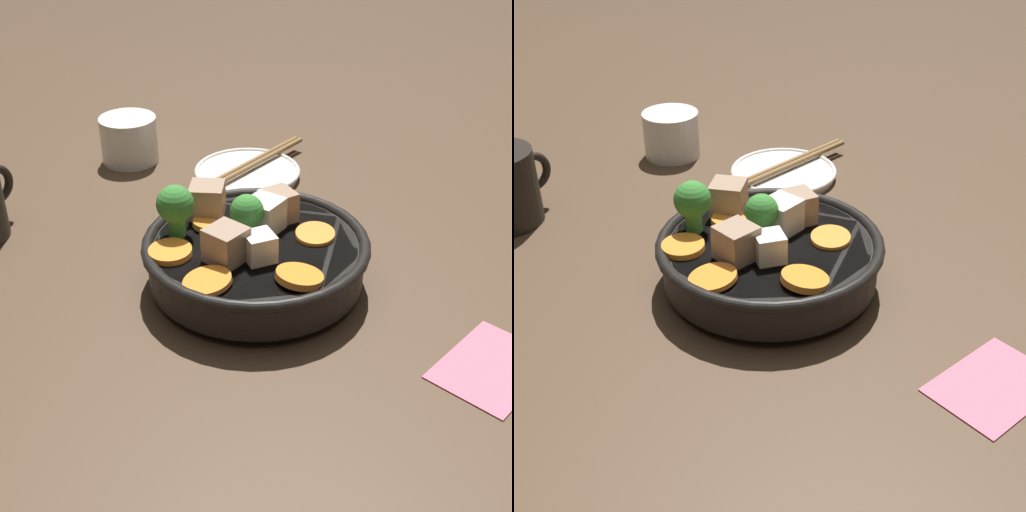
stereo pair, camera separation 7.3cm
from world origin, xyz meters
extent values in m
plane|color=#4C3826|center=(0.00, 0.00, 0.00)|extent=(3.00, 3.00, 0.00)
cylinder|color=black|center=(0.00, 0.00, 0.01)|extent=(0.12, 0.12, 0.01)
cylinder|color=black|center=(0.00, 0.00, 0.03)|extent=(0.22, 0.22, 0.04)
torus|color=black|center=(0.00, 0.00, 0.05)|extent=(0.23, 0.23, 0.01)
cylinder|color=brown|center=(0.00, 0.00, 0.04)|extent=(0.21, 0.21, 0.02)
cylinder|color=orange|center=(0.06, 0.05, 0.05)|extent=(0.06, 0.06, 0.01)
cylinder|color=orange|center=(0.00, 0.06, 0.05)|extent=(0.05, 0.05, 0.01)
cylinder|color=orange|center=(0.04, -0.04, 0.05)|extent=(0.06, 0.06, 0.01)
cylinder|color=orange|center=(-0.03, -0.07, 0.05)|extent=(0.06, 0.06, 0.01)
cylinder|color=orange|center=(-0.09, -0.01, 0.05)|extent=(0.07, 0.07, 0.01)
cylinder|color=orange|center=(-0.07, 0.06, 0.05)|extent=(0.05, 0.05, 0.01)
cylinder|color=green|center=(0.00, 0.01, 0.06)|extent=(0.02, 0.02, 0.02)
sphere|color=#388433|center=(0.00, 0.01, 0.08)|extent=(0.03, 0.03, 0.03)
cylinder|color=green|center=(-0.04, 0.07, 0.06)|extent=(0.02, 0.02, 0.02)
sphere|color=#388433|center=(-0.04, 0.07, 0.09)|extent=(0.04, 0.04, 0.04)
cube|color=#9E7F66|center=(0.02, 0.08, 0.07)|extent=(0.05, 0.05, 0.04)
cube|color=#9E7F66|center=(-0.04, 0.01, 0.07)|extent=(0.04, 0.04, 0.04)
cube|color=silver|center=(-0.02, -0.02, 0.06)|extent=(0.04, 0.04, 0.03)
cube|color=silver|center=(0.03, 0.01, 0.07)|extent=(0.03, 0.03, 0.03)
cube|color=#9E7F66|center=(0.05, 0.01, 0.07)|extent=(0.04, 0.04, 0.03)
ellipsoid|color=#EA9E84|center=(-0.02, 0.02, 0.06)|extent=(0.05, 0.03, 0.02)
cylinder|color=white|center=(0.20, 0.16, 0.01)|extent=(0.14, 0.14, 0.01)
torus|color=white|center=(0.20, 0.16, 0.01)|extent=(0.14, 0.14, 0.01)
cylinder|color=white|center=(0.15, 0.32, 0.03)|extent=(0.08, 0.08, 0.06)
cylinder|color=brown|center=(0.15, 0.32, 0.05)|extent=(0.07, 0.07, 0.00)
torus|color=black|center=(-0.07, 0.33, 0.05)|extent=(0.05, 0.01, 0.05)
cube|color=#D16B84|center=(0.01, -0.25, 0.00)|extent=(0.12, 0.09, 0.00)
cylinder|color=olive|center=(0.20, 0.16, 0.02)|extent=(0.23, 0.02, 0.01)
cylinder|color=olive|center=(0.20, 0.15, 0.02)|extent=(0.23, 0.02, 0.01)
camera|label=1|loc=(-0.50, -0.36, 0.42)|focal=50.00mm
camera|label=2|loc=(-0.46, -0.42, 0.42)|focal=50.00mm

